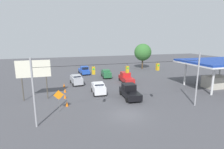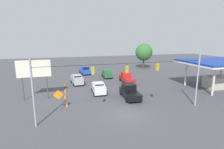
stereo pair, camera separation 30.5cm
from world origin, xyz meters
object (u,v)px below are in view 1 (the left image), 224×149
object	(u,v)px
gas_station	(218,68)
work_zone_sign	(59,97)
pickup_truck_blue_withflow_deep	(84,70)
traffic_cone_third	(65,90)
traffic_cone_fourth	(64,85)
traffic_cone_nearest	(67,104)
pickup_truck_red_oncoming_far	(126,78)
pickup_truck_black_crossing_near	(130,92)
traffic_cone_second	(65,96)
sedan_green_oncoming_deep	(106,73)
sedan_white_withflow_mid	(98,88)
overhead_signal_span	(127,80)
roadside_billboard	(34,71)
tree_horizon_left	(143,52)
sedan_silver_withflow_far	(76,79)

from	to	relation	value
gas_station	work_zone_sign	size ratio (longest dim) A/B	4.47
pickup_truck_blue_withflow_deep	traffic_cone_third	bearing A→B (deg)	70.04
traffic_cone_third	work_zone_sign	world-z (taller)	work_zone_sign
traffic_cone_fourth	traffic_cone_nearest	bearing A→B (deg)	90.28
pickup_truck_red_oncoming_far	traffic_cone_third	world-z (taller)	pickup_truck_red_oncoming_far
traffic_cone_fourth	work_zone_sign	xyz separation A→B (m)	(0.95, 11.63, 1.63)
pickup_truck_black_crossing_near	gas_station	bearing A→B (deg)	-178.06
traffic_cone_second	gas_station	world-z (taller)	gas_station
pickup_truck_blue_withflow_deep	gas_station	bearing A→B (deg)	137.80
pickup_truck_red_oncoming_far	gas_station	size ratio (longest dim) A/B	0.42
traffic_cone_nearest	gas_station	world-z (taller)	gas_station
pickup_truck_blue_withflow_deep	work_zone_sign	size ratio (longest dim) A/B	1.85
pickup_truck_red_oncoming_far	pickup_truck_blue_withflow_deep	xyz separation A→B (m)	(7.33, -11.29, -0.00)
sedan_green_oncoming_deep	pickup_truck_black_crossing_near	bearing A→B (deg)	89.12
pickup_truck_black_crossing_near	pickup_truck_blue_withflow_deep	xyz separation A→B (m)	(4.24, -20.68, -0.00)
sedan_white_withflow_mid	work_zone_sign	size ratio (longest dim) A/B	1.49
traffic_cone_second	sedan_green_oncoming_deep	bearing A→B (deg)	-128.77
overhead_signal_span	pickup_truck_black_crossing_near	distance (m)	7.19
traffic_cone_third	gas_station	bearing A→B (deg)	169.38
sedan_green_oncoming_deep	pickup_truck_blue_withflow_deep	distance (m)	7.17
pickup_truck_black_crossing_near	gas_station	xyz separation A→B (m)	(-17.90, -0.61, 2.82)
sedan_green_oncoming_deep	gas_station	xyz separation A→B (m)	(-17.67, 14.46, 2.83)
roadside_billboard	traffic_cone_nearest	bearing A→B (deg)	136.60
pickup_truck_red_oncoming_far	pickup_truck_black_crossing_near	size ratio (longest dim) A/B	0.99
sedan_green_oncoming_deep	traffic_cone_nearest	bearing A→B (deg)	58.10
traffic_cone_nearest	traffic_cone_second	xyz separation A→B (m)	(0.14, -3.40, 0.00)
gas_station	work_zone_sign	world-z (taller)	gas_station
overhead_signal_span	tree_horizon_left	distance (m)	33.70
sedan_green_oncoming_deep	traffic_cone_third	distance (m)	13.58
sedan_silver_withflow_far	gas_station	world-z (taller)	gas_station
sedan_silver_withflow_far	traffic_cone_third	world-z (taller)	sedan_silver_withflow_far
tree_horizon_left	pickup_truck_blue_withflow_deep	bearing A→B (deg)	8.98
sedan_white_withflow_mid	traffic_cone_nearest	distance (m)	6.97
traffic_cone_fourth	roadside_billboard	bearing A→B (deg)	53.88
pickup_truck_black_crossing_near	traffic_cone_second	world-z (taller)	pickup_truck_black_crossing_near
sedan_silver_withflow_far	pickup_truck_blue_withflow_deep	bearing A→B (deg)	-106.53
sedan_green_oncoming_deep	traffic_cone_third	bearing A→B (deg)	43.24
overhead_signal_span	traffic_cone_nearest	world-z (taller)	overhead_signal_span
traffic_cone_second	work_zone_sign	bearing A→B (deg)	80.07
sedan_white_withflow_mid	traffic_cone_fourth	xyz separation A→B (m)	(5.47, -5.79, -0.62)
sedan_white_withflow_mid	sedan_green_oncoming_deep	bearing A→B (deg)	-111.12
sedan_green_oncoming_deep	roadside_billboard	distance (m)	18.78
sedan_green_oncoming_deep	sedan_white_withflow_mid	bearing A→B (deg)	68.88
roadside_billboard	tree_horizon_left	size ratio (longest dim) A/B	0.79
overhead_signal_span	pickup_truck_black_crossing_near	size ratio (longest dim) A/B	3.79
sedan_green_oncoming_deep	traffic_cone_third	size ratio (longest dim) A/B	6.32
gas_station	work_zone_sign	bearing A→B (deg)	5.81
sedan_white_withflow_mid	tree_horizon_left	xyz separation A→B (m)	(-18.22, -20.02, 4.05)
gas_station	tree_horizon_left	world-z (taller)	tree_horizon_left
overhead_signal_span	traffic_cone_nearest	xyz separation A→B (m)	(6.89, -4.88, -4.07)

